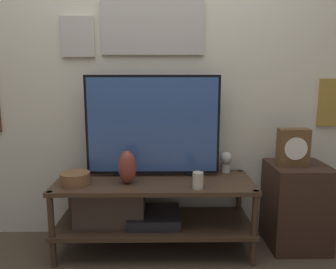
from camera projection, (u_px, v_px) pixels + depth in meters
name	position (u px, v px, depth m)	size (l,w,h in m)	color
wall_back	(155.00, 60.00, 2.43)	(6.40, 0.08, 2.70)	beige
media_console	(139.00, 206.00, 2.31)	(1.36, 0.50, 0.51)	#422D1E
television	(153.00, 125.00, 2.32)	(0.95, 0.05, 0.72)	black
vase_urn_stoneware	(127.00, 167.00, 2.19)	(0.12, 0.12, 0.23)	brown
vase_wide_bowl	(75.00, 178.00, 2.19)	(0.20, 0.20, 0.08)	brown
candle_jar	(198.00, 180.00, 2.10)	(0.07, 0.07, 0.11)	#C1B29E
decorative_bust	(226.00, 161.00, 2.46)	(0.09, 0.09, 0.16)	beige
side_table	(296.00, 205.00, 2.38)	(0.40, 0.40, 0.61)	#382319
mantel_clock	(293.00, 147.00, 2.29)	(0.21, 0.11, 0.26)	brown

